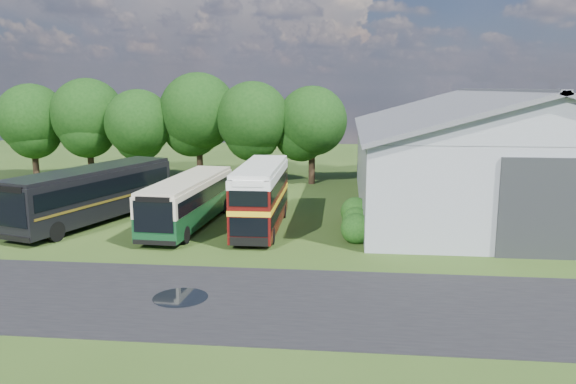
# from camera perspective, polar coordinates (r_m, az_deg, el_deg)

# --- Properties ---
(ground) EXTENTS (120.00, 120.00, 0.00)m
(ground) POSITION_cam_1_polar(r_m,az_deg,el_deg) (25.58, -5.66, -8.37)
(ground) COLOR #263E13
(ground) RESTS_ON ground
(asphalt_road) EXTENTS (60.00, 8.00, 0.02)m
(asphalt_road) POSITION_cam_1_polar(r_m,az_deg,el_deg) (22.37, 0.45, -11.16)
(asphalt_road) COLOR black
(asphalt_road) RESTS_ON ground
(puddle) EXTENTS (2.20, 2.20, 0.01)m
(puddle) POSITION_cam_1_polar(r_m,az_deg,el_deg) (23.21, -10.87, -10.53)
(puddle) COLOR black
(puddle) RESTS_ON ground
(storage_shed) EXTENTS (18.80, 24.80, 8.15)m
(storage_shed) POSITION_cam_1_polar(r_m,az_deg,el_deg) (41.11, 20.10, 4.19)
(storage_shed) COLOR gray
(storage_shed) RESTS_ON ground
(tree_far_left) EXTENTS (6.12, 6.12, 8.64)m
(tree_far_left) POSITION_cam_1_polar(r_m,az_deg,el_deg) (55.36, -24.57, 6.81)
(tree_far_left) COLOR black
(tree_far_left) RESTS_ON ground
(tree_left_a) EXTENTS (6.46, 6.46, 9.12)m
(tree_left_a) POSITION_cam_1_polar(r_m,az_deg,el_deg) (53.44, -19.66, 7.39)
(tree_left_a) COLOR black
(tree_left_a) RESTS_ON ground
(tree_left_b) EXTENTS (5.78, 5.78, 8.16)m
(tree_left_b) POSITION_cam_1_polar(r_m,az_deg,el_deg) (50.59, -14.96, 6.79)
(tree_left_b) COLOR black
(tree_left_b) RESTS_ON ground
(tree_mid) EXTENTS (6.80, 6.80, 9.60)m
(tree_mid) POSITION_cam_1_polar(r_m,az_deg,el_deg) (50.24, -9.09, 8.05)
(tree_mid) COLOR black
(tree_mid) RESTS_ON ground
(tree_right_a) EXTENTS (6.26, 6.26, 8.83)m
(tree_right_a) POSITION_cam_1_polar(r_m,az_deg,el_deg) (48.22, -3.58, 7.47)
(tree_right_a) COLOR black
(tree_right_a) RESTS_ON ground
(tree_right_b) EXTENTS (5.98, 5.98, 8.45)m
(tree_right_b) POSITION_cam_1_polar(r_m,az_deg,el_deg) (48.46, 2.46, 7.20)
(tree_right_b) COLOR black
(tree_right_b) RESTS_ON ground
(shrub_front) EXTENTS (1.70, 1.70, 1.70)m
(shrub_front) POSITION_cam_1_polar(r_m,az_deg,el_deg) (30.82, 6.92, -5.09)
(shrub_front) COLOR #194714
(shrub_front) RESTS_ON ground
(shrub_mid) EXTENTS (1.60, 1.60, 1.60)m
(shrub_mid) POSITION_cam_1_polar(r_m,az_deg,el_deg) (32.75, 6.87, -4.15)
(shrub_mid) COLOR #194714
(shrub_mid) RESTS_ON ground
(shrub_back) EXTENTS (1.80, 1.80, 1.80)m
(shrub_back) POSITION_cam_1_polar(r_m,az_deg,el_deg) (34.69, 6.83, -3.31)
(shrub_back) COLOR #194714
(shrub_back) RESTS_ON ground
(bus_green_single) EXTENTS (3.15, 10.84, 2.95)m
(bus_green_single) POSITION_cam_1_polar(r_m,az_deg,el_deg) (34.29, -10.05, -0.87)
(bus_green_single) COLOR black
(bus_green_single) RESTS_ON ground
(bus_maroon_double) EXTENTS (2.41, 9.09, 3.90)m
(bus_maroon_double) POSITION_cam_1_polar(r_m,az_deg,el_deg) (32.94, -2.76, -0.53)
(bus_maroon_double) COLOR black
(bus_maroon_double) RESTS_ON ground
(bus_dark_single) EXTENTS (6.40, 12.66, 3.41)m
(bus_dark_single) POSITION_cam_1_polar(r_m,az_deg,el_deg) (36.78, -19.21, -0.14)
(bus_dark_single) COLOR black
(bus_dark_single) RESTS_ON ground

